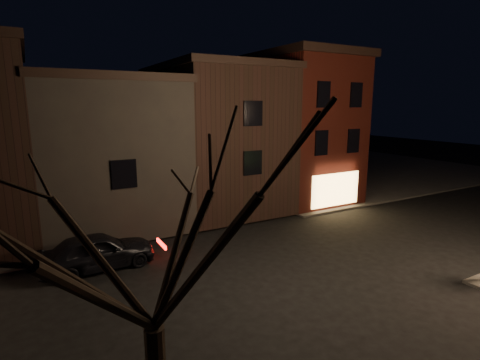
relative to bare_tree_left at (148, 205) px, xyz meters
name	(u,v)px	position (x,y,z in m)	size (l,w,h in m)	color
ground	(286,263)	(8.00, 7.00, -5.43)	(120.00, 120.00, 0.00)	black
sidewalk_far_right	(324,165)	(28.00, 27.00, -5.37)	(30.00, 30.00, 0.12)	#2D2B28
corner_building	(300,127)	(16.00, 16.47, -0.03)	(6.50, 8.50, 10.50)	#3D100A
row_building_a	(215,137)	(9.50, 17.50, -0.60)	(7.30, 10.30, 9.40)	black
row_building_b	(104,150)	(2.25, 17.50, -1.10)	(7.80, 10.30, 8.40)	black
bare_tree_left	(148,205)	(0.00, 0.00, 0.00)	(5.60, 5.60, 7.50)	black
parked_car_a	(98,251)	(0.55, 10.52, -4.63)	(1.90, 4.72, 1.61)	black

